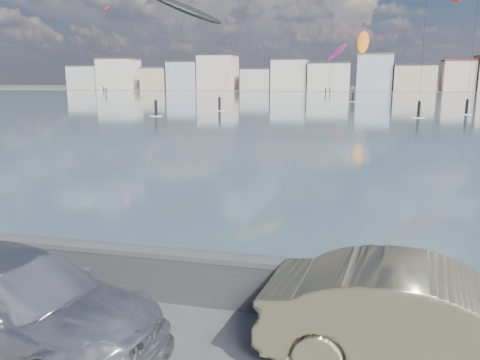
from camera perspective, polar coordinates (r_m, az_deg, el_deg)
name	(u,v)px	position (r m, az deg, el deg)	size (l,w,h in m)	color
bay_water	(336,102)	(96.94, 11.57, 9.35)	(500.00, 177.00, 0.00)	#3E5960
far_shore_strip	(345,90)	(205.36, 12.64, 10.63)	(500.00, 60.00, 0.00)	#4C473D
seawall	(175,272)	(9.35, -7.97, -11.09)	(400.00, 0.36, 1.08)	#28282B
far_buildings	(348,75)	(191.31, 13.06, 12.33)	(240.79, 13.26, 14.60)	beige
car_silver	(19,302)	(8.54, -25.38, -13.28)	(2.11, 5.20, 1.51)	silver
car_champagne	(431,323)	(7.59, 22.27, -15.79)	(1.72, 4.93, 1.62)	tan
kitesurfer_2	(106,10)	(187.09, -16.04, 19.27)	(5.44, 13.06, 31.39)	red
kitesurfer_7	(336,53)	(154.97, 11.66, 14.93)	(8.08, 10.79, 15.59)	#E5338C
kitesurfer_15	(363,43)	(106.97, 14.73, 15.89)	(3.74, 14.01, 15.22)	orange
kitesurfer_19	(187,10)	(71.30, -6.45, 19.87)	(10.42, 18.87, 16.82)	black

